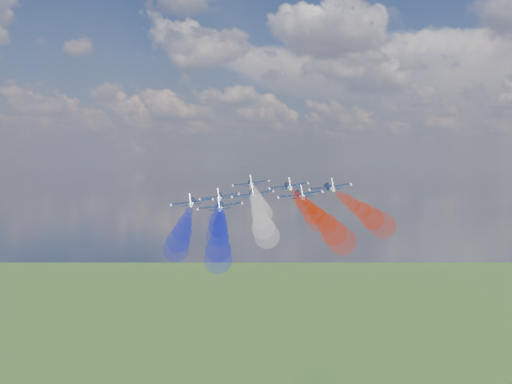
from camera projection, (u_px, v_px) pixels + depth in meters
The scene contains 16 objects.
jet_lead at pixel (251, 184), 168.73m from camera, with size 10.67×13.34×3.56m, color black, non-canonical shape.
trail_lead at pixel (256, 198), 140.84m from camera, with size 4.45×44.58×4.45m, color white, non-canonical shape.
jet_inner_left at pixel (219, 197), 156.80m from camera, with size 10.67×13.34×3.56m, color black, non-canonical shape.
trail_inner_left at pixel (218, 215), 128.90m from camera, with size 4.45×44.58×4.45m, color #1822D4, non-canonical shape.
jet_inner_right at pixel (288, 186), 157.54m from camera, with size 10.67×13.34×3.56m, color black, non-canonical shape.
trail_inner_right at pixel (302, 202), 129.65m from camera, with size 4.45×44.58×4.45m, color red, non-canonical shape.
jet_outer_left at pixel (192, 202), 146.17m from camera, with size 10.67×13.34×3.56m, color black, non-canonical shape.
trail_outer_left at pixel (185, 224), 118.27m from camera, with size 4.45×44.58×4.45m, color #1822D4, non-canonical shape.
jet_center_third at pixel (253, 195), 148.10m from camera, with size 10.67×13.34×3.56m, color black, non-canonical shape.
trail_center_third at pixel (259, 214), 120.21m from camera, with size 4.45×44.58×4.45m, color white, non-canonical shape.
jet_outer_right at pixel (329, 188), 147.03m from camera, with size 10.67×13.34×3.56m, color black, non-canonical shape.
trail_outer_right at pixel (354, 205), 119.14m from camera, with size 4.45×44.58×4.45m, color red, non-canonical shape.
jet_rear_left at pixel (220, 207), 137.42m from camera, with size 10.67×13.34×3.56m, color black, non-canonical shape.
trail_rear_left at pixel (219, 231), 109.52m from camera, with size 4.45×44.58×4.45m, color #1822D4, non-canonical shape.
jet_rear_right at pixel (300, 195), 138.36m from camera, with size 10.67×13.34×3.56m, color black, non-canonical shape.
trail_rear_right at pixel (319, 216), 110.46m from camera, with size 4.45×44.58×4.45m, color red, non-canonical shape.
Camera 1 is at (75.48, -126.26, 165.68)m, focal length 41.98 mm.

